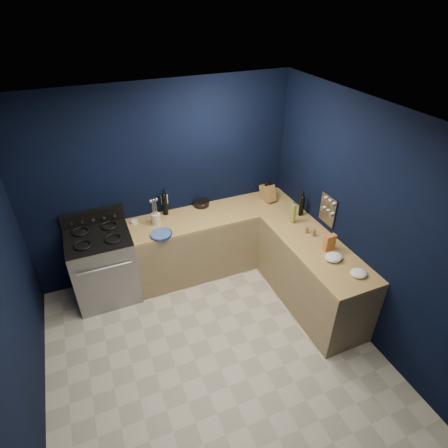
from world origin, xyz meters
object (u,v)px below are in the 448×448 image
utensil_crock (156,219)px  knife_block (268,193)px  crouton_bag (330,243)px  gas_range (104,267)px  plate_stack (161,235)px

utensil_crock → knife_block: (1.61, -0.01, 0.04)m
knife_block → crouton_bag: 1.30m
utensil_crock → knife_block: 1.61m
utensil_crock → knife_block: bearing=-0.4°
gas_range → plate_stack: plate_stack is taller
utensil_crock → crouton_bag: crouton_bag is taller
utensil_crock → knife_block: knife_block is taller
plate_stack → crouton_bag: bearing=-30.7°
plate_stack → crouton_bag: 2.00m
plate_stack → knife_block: bearing=9.6°
crouton_bag → gas_range: bearing=149.2°
gas_range → crouton_bag: size_ratio=4.63×
plate_stack → crouton_bag: (1.72, -1.02, 0.08)m
plate_stack → knife_block: 1.65m
plate_stack → utensil_crock: 0.29m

